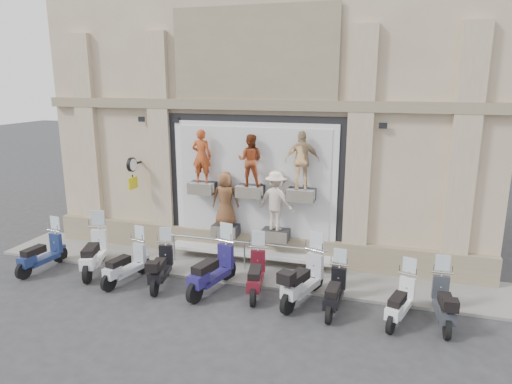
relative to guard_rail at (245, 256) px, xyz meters
The scene contains 16 objects.
ground 2.05m from the guard_rail, 90.00° to the right, with size 90.00×90.00×0.00m, color #2F2F32.
sidewalk 0.44m from the guard_rail, 90.00° to the left, with size 16.00×2.20×0.08m, color gray.
building 7.46m from the guard_rail, 90.00° to the left, with size 14.00×8.60×12.00m, color #CBB394, non-canonical shape.
shop_vitrine 2.04m from the guard_rail, 81.83° to the left, with size 5.60×0.90×4.30m.
guard_rail is the anchor object (origin of this frame).
clock_sign_bracket 4.57m from the guard_rail, behind, with size 0.10×0.80×1.02m.
scooter_a 6.06m from the guard_rail, 163.86° to the right, with size 0.54×1.86×1.51m, color #16244F, non-canonical shape.
scooter_b 4.46m from the guard_rail, 162.52° to the right, with size 0.61×2.10×1.70m, color white, non-canonical shape.
scooter_c 3.40m from the guard_rail, 150.51° to the right, with size 0.54×1.84×1.49m, color #AEB2BC, non-canonical shape.
scooter_d 2.49m from the guard_rail, 140.71° to the right, with size 0.53×1.83×1.49m, color black, non-canonical shape.
scooter_e 1.61m from the guard_rail, 105.31° to the right, with size 0.62×2.13×1.73m, color navy, non-canonical shape.
scooter_f 1.54m from the guard_rail, 60.26° to the right, with size 0.56×1.91×1.55m, color #530E18, non-canonical shape.
scooter_g 2.51m from the guard_rail, 34.65° to the right, with size 0.61×2.09×1.69m, color #B6B7BD, non-canonical shape.
scooter_h 3.32m from the guard_rail, 29.97° to the right, with size 0.51×1.75×1.42m, color black, non-canonical shape.
scooter_i 4.74m from the guard_rail, 21.36° to the right, with size 0.51×1.74×1.41m, color white, non-canonical shape.
scooter_j 5.59m from the guard_rail, 16.03° to the right, with size 0.53×1.82×1.48m, color #2D3137, non-canonical shape.
Camera 1 is at (4.00, -10.04, 5.52)m, focal length 32.00 mm.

